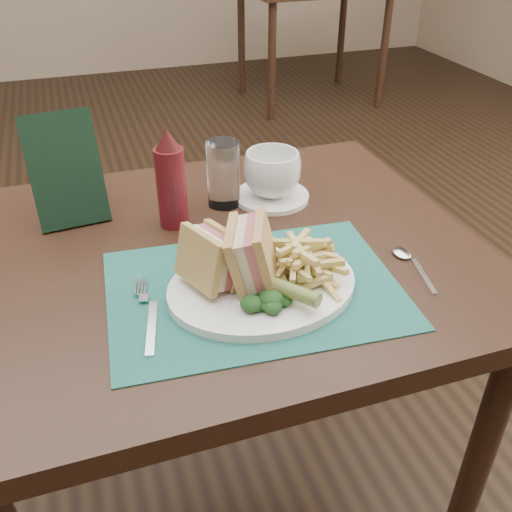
{
  "coord_description": "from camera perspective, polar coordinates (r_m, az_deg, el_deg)",
  "views": [
    {
      "loc": [
        -0.21,
        -1.32,
        1.29
      ],
      "look_at": [
        0.03,
        -0.61,
        0.8
      ],
      "focal_mm": 40.0,
      "sensor_mm": 36.0,
      "label": 1
    }
  ],
  "objects": [
    {
      "name": "pickle_spear",
      "position": [
        0.84,
        2.7,
        -3.22
      ],
      "size": [
        0.09,
        0.11,
        0.03
      ],
      "primitive_type": "cylinder",
      "rotation": [
        1.54,
        0.0,
        0.64
      ],
      "color": "#4F6125",
      "rests_on": "plate"
    },
    {
      "name": "table_bg_right",
      "position": [
        4.14,
        5.43,
        20.38
      ],
      "size": [
        0.9,
        0.75,
        0.75
      ],
      "primitive_type": null,
      "color": "black",
      "rests_on": "ground"
    },
    {
      "name": "floor",
      "position": [
        1.85,
        -6.95,
        -10.98
      ],
      "size": [
        7.0,
        7.0,
        0.0
      ],
      "primitive_type": "plane",
      "color": "black",
      "rests_on": "ground"
    },
    {
      "name": "saucer",
      "position": [
        1.16,
        1.58,
        5.98
      ],
      "size": [
        0.16,
        0.16,
        0.01
      ],
      "primitive_type": "cylinder",
      "rotation": [
        0.0,
        0.0,
        -0.04
      ],
      "color": "white",
      "rests_on": "table_main"
    },
    {
      "name": "placemat",
      "position": [
        0.9,
        -0.21,
        -3.31
      ],
      "size": [
        0.48,
        0.36,
        0.0
      ],
      "primitive_type": "cube",
      "rotation": [
        0.0,
        0.0,
        -0.07
      ],
      "color": "#1B584E",
      "rests_on": "table_main"
    },
    {
      "name": "wall_back",
      "position": [
        4.99,
        -16.25,
        17.06
      ],
      "size": [
        6.0,
        0.0,
        6.0
      ],
      "primitive_type": "plane",
      "rotation": [
        1.57,
        0.0,
        0.0
      ],
      "color": "tan",
      "rests_on": "ground"
    },
    {
      "name": "drinking_glass",
      "position": [
        1.12,
        -3.29,
        8.2
      ],
      "size": [
        0.08,
        0.08,
        0.13
      ],
      "primitive_type": "cylinder",
      "rotation": [
        0.0,
        0.0,
        0.39
      ],
      "color": "white",
      "rests_on": "table_main"
    },
    {
      "name": "kale_garnish",
      "position": [
        0.84,
        1.68,
        -4.05
      ],
      "size": [
        0.11,
        0.08,
        0.03
      ],
      "primitive_type": null,
      "color": "#133412",
      "rests_on": "plate"
    },
    {
      "name": "table_main",
      "position": [
        1.24,
        -2.89,
        -13.93
      ],
      "size": [
        0.9,
        0.75,
        0.75
      ],
      "primitive_type": null,
      "color": "black",
      "rests_on": "ground"
    },
    {
      "name": "plate",
      "position": [
        0.89,
        0.62,
        -3.02
      ],
      "size": [
        0.32,
        0.26,
        0.01
      ],
      "primitive_type": null,
      "rotation": [
        0.0,
        0.0,
        0.07
      ],
      "color": "white",
      "rests_on": "placemat"
    },
    {
      "name": "check_presenter",
      "position": [
        1.1,
        -18.53,
        8.14
      ],
      "size": [
        0.13,
        0.09,
        0.2
      ],
      "primitive_type": "cube",
      "rotation": [
        -0.31,
        0.0,
        0.1
      ],
      "color": "black",
      "rests_on": "table_main"
    },
    {
      "name": "sandwich_half_b",
      "position": [
        0.86,
        -1.78,
        0.36
      ],
      "size": [
        0.11,
        0.13,
        0.11
      ],
      "primitive_type": null,
      "rotation": [
        0.0,
        -0.24,
        -0.38
      ],
      "color": "tan",
      "rests_on": "plate"
    },
    {
      "name": "fries_pile",
      "position": [
        0.89,
        4.48,
        0.02
      ],
      "size": [
        0.18,
        0.2,
        0.06
      ],
      "primitive_type": null,
      "color": "tan",
      "rests_on": "plate"
    },
    {
      "name": "spoon",
      "position": [
        0.98,
        15.67,
        -0.96
      ],
      "size": [
        0.06,
        0.15,
        0.01
      ],
      "primitive_type": null,
      "rotation": [
        0.0,
        0.0,
        -0.21
      ],
      "color": "silver",
      "rests_on": "table_main"
    },
    {
      "name": "ketchup_bottle",
      "position": [
        1.04,
        -8.52,
        7.66
      ],
      "size": [
        0.07,
        0.07,
        0.19
      ],
      "primitive_type": null,
      "rotation": [
        0.0,
        0.0,
        0.27
      ],
      "color": "#4F0D14",
      "rests_on": "table_main"
    },
    {
      "name": "coffee_cup",
      "position": [
        1.14,
        1.62,
        8.22
      ],
      "size": [
        0.16,
        0.16,
        0.09
      ],
      "primitive_type": "imported",
      "rotation": [
        0.0,
        0.0,
        0.56
      ],
      "color": "white",
      "rests_on": "saucer"
    },
    {
      "name": "fork",
      "position": [
        0.86,
        -10.77,
        -5.57
      ],
      "size": [
        0.07,
        0.17,
        0.01
      ],
      "primitive_type": null,
      "rotation": [
        0.0,
        0.0,
        -0.22
      ],
      "color": "silver",
      "rests_on": "placemat"
    },
    {
      "name": "sandwich_half_a",
      "position": [
        0.85,
        -5.73,
        -0.66
      ],
      "size": [
        0.1,
        0.11,
        0.09
      ],
      "primitive_type": null,
      "rotation": [
        0.0,
        0.24,
        0.4
      ],
      "color": "tan",
      "rests_on": "plate"
    }
  ]
}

